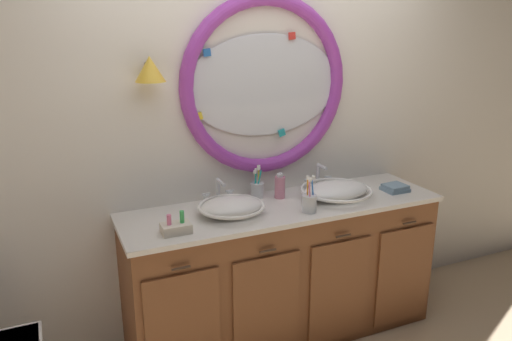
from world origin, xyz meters
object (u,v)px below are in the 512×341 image
(toothbrush_holder_right, at_px, (309,202))
(folded_hand_towel, at_px, (395,188))
(sink_basin_right, at_px, (336,190))
(toothbrush_holder_left, at_px, (257,189))
(toiletry_basket, at_px, (176,227))
(sink_basin_left, at_px, (231,206))
(soap_dispenser, at_px, (280,187))

(toothbrush_holder_right, height_order, folded_hand_towel, toothbrush_holder_right)
(sink_basin_right, bearing_deg, toothbrush_holder_left, 155.38)
(sink_basin_right, bearing_deg, toiletry_basket, -173.60)
(toothbrush_holder_left, distance_m, toothbrush_holder_right, 0.40)
(toothbrush_holder_right, bearing_deg, folded_hand_towel, 7.87)
(sink_basin_left, xyz_separation_m, toothbrush_holder_right, (0.44, -0.14, 0.01))
(toothbrush_holder_right, xyz_separation_m, soap_dispenser, (-0.05, 0.29, 0.01))
(soap_dispenser, relative_size, toiletry_basket, 1.09)
(toothbrush_holder_right, height_order, toiletry_basket, toothbrush_holder_right)
(toothbrush_holder_left, xyz_separation_m, toothbrush_holder_right, (0.18, -0.36, 0.00))
(folded_hand_towel, height_order, toiletry_basket, toiletry_basket)
(toothbrush_holder_left, bearing_deg, toiletry_basket, -151.95)
(toothbrush_holder_left, distance_m, folded_hand_towel, 0.93)
(toothbrush_holder_left, distance_m, soap_dispenser, 0.15)
(toothbrush_holder_right, bearing_deg, sink_basin_right, 27.22)
(toothbrush_holder_left, bearing_deg, soap_dispenser, -26.51)
(toothbrush_holder_left, xyz_separation_m, folded_hand_towel, (0.90, -0.26, -0.04))
(folded_hand_towel, bearing_deg, toothbrush_holder_right, -172.13)
(folded_hand_towel, distance_m, toiletry_basket, 1.52)
(soap_dispenser, xyz_separation_m, toiletry_basket, (-0.76, -0.27, -0.04))
(folded_hand_towel, bearing_deg, toothbrush_holder_left, 163.99)
(toiletry_basket, bearing_deg, folded_hand_towel, 2.86)
(toothbrush_holder_right, height_order, soap_dispenser, toothbrush_holder_right)
(soap_dispenser, bearing_deg, sink_basin_right, -23.86)
(sink_basin_right, bearing_deg, sink_basin_left, 180.00)
(toothbrush_holder_right, xyz_separation_m, folded_hand_towel, (0.72, 0.10, -0.04))
(sink_basin_left, distance_m, toiletry_basket, 0.39)
(soap_dispenser, height_order, toiletry_basket, soap_dispenser)
(sink_basin_left, relative_size, folded_hand_towel, 2.55)
(toiletry_basket, bearing_deg, soap_dispenser, 19.55)
(sink_basin_right, distance_m, toothbrush_holder_left, 0.51)
(sink_basin_right, relative_size, toiletry_basket, 2.95)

